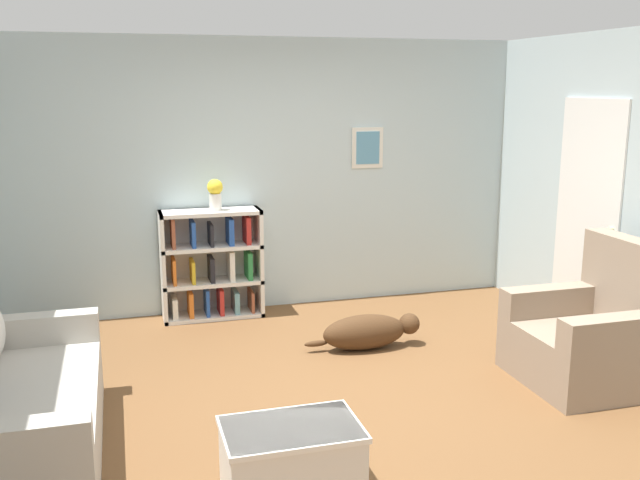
% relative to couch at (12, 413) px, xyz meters
% --- Properties ---
extents(ground_plane, '(14.00, 14.00, 0.00)m').
position_rel_couch_xyz_m(ground_plane, '(2.07, 0.33, -0.30)').
color(ground_plane, brown).
extents(wall_back, '(5.60, 0.13, 2.60)m').
position_rel_couch_xyz_m(wall_back, '(2.07, 2.58, 1.00)').
color(wall_back, silver).
rests_on(wall_back, ground_plane).
extents(couch, '(0.85, 1.84, 0.80)m').
position_rel_couch_xyz_m(couch, '(0.00, 0.00, 0.00)').
color(couch, '#ADA89E').
rests_on(couch, ground_plane).
extents(bookshelf, '(0.94, 0.33, 1.03)m').
position_rel_couch_xyz_m(bookshelf, '(1.48, 2.36, 0.20)').
color(bookshelf, silver).
rests_on(bookshelf, ground_plane).
extents(recliner_chair, '(0.91, 0.94, 1.05)m').
position_rel_couch_xyz_m(recliner_chair, '(3.98, 0.08, 0.06)').
color(recliner_chair, gray).
rests_on(recliner_chair, ground_plane).
extents(coffee_table, '(0.74, 0.48, 0.39)m').
position_rel_couch_xyz_m(coffee_table, '(1.48, -0.78, -0.09)').
color(coffee_table, silver).
rests_on(coffee_table, ground_plane).
extents(dog, '(1.00, 0.27, 0.30)m').
position_rel_couch_xyz_m(dog, '(2.60, 1.14, -0.15)').
color(dog, '#472D19').
rests_on(dog, ground_plane).
extents(vase, '(0.14, 0.14, 0.29)m').
position_rel_couch_xyz_m(vase, '(1.52, 2.34, 0.89)').
color(vase, silver).
rests_on(vase, bookshelf).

